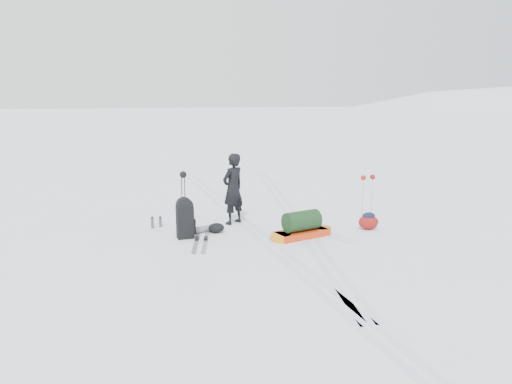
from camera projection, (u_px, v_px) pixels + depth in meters
ground at (257, 233)px, 11.54m from camera, size 200.00×200.00×0.00m
ski_tracks at (273, 222)px, 12.51m from camera, size 3.38×17.97×0.01m
skier at (233, 189)px, 12.24m from camera, size 0.77×0.71×1.76m
pulk_sled at (302, 227)px, 11.19m from camera, size 1.64×0.89×0.60m
expedition_rucksack at (187, 219)px, 11.14m from camera, size 0.92×0.68×0.92m
ski_poles_black at (183, 181)px, 11.95m from camera, size 0.18×0.17×1.36m
ski_poles_silver at (368, 183)px, 12.03m from camera, size 0.40×0.18×1.26m
touring_skis_grey at (201, 240)px, 10.99m from camera, size 0.67×1.96×0.07m
touring_skis_white at (321, 232)px, 11.55m from camera, size 1.15×1.96×0.07m
rope_coil at (279, 238)px, 11.10m from camera, size 0.57×0.57×0.06m
small_daypack at (369, 221)px, 11.85m from camera, size 0.50×0.39×0.41m
thermos_pair at (156, 222)px, 12.01m from camera, size 0.29×0.17×0.28m
stuff_sack at (216, 228)px, 11.57m from camera, size 0.42×0.35×0.23m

